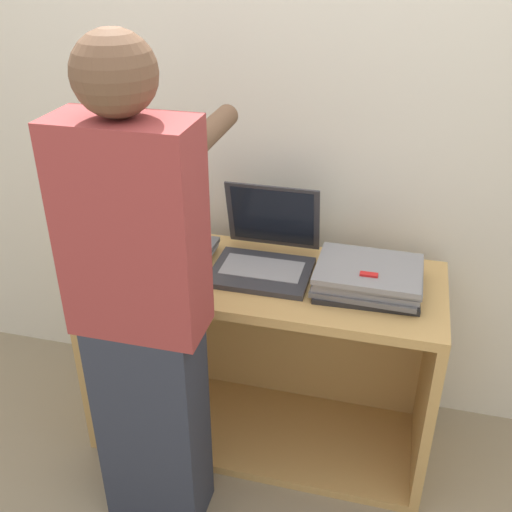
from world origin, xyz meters
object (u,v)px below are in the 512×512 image
(laptop_open, at_px, (265,253))
(person, at_px, (143,315))
(laptop_stack_left, at_px, (162,255))
(laptop_stack_right, at_px, (368,277))

(laptop_open, relative_size, person, 0.21)
(laptop_stack_left, distance_m, person, 0.46)
(laptop_open, xyz_separation_m, laptop_stack_right, (0.38, -0.06, -0.01))
(laptop_stack_left, relative_size, person, 0.22)
(laptop_open, xyz_separation_m, laptop_stack_left, (-0.39, -0.06, -0.03))
(laptop_open, distance_m, laptop_stack_left, 0.39)
(laptop_open, height_order, laptop_stack_left, laptop_open)
(laptop_stack_right, bearing_deg, laptop_open, 171.26)
(laptop_stack_left, bearing_deg, person, -74.74)
(laptop_stack_right, xyz_separation_m, person, (-0.65, -0.44, 0.02))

